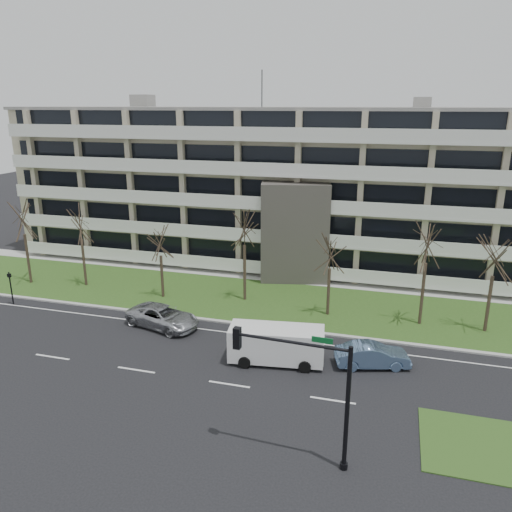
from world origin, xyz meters
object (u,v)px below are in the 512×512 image
(traffic_signal, at_px, (308,382))
(pedestrian_signal, at_px, (10,284))
(white_van, at_px, (278,342))
(blue_sedan, at_px, (372,355))
(silver_pickup, at_px, (163,317))

(traffic_signal, relative_size, pedestrian_signal, 2.26)
(white_van, bearing_deg, blue_sedan, 2.57)
(silver_pickup, height_order, pedestrian_signal, pedestrian_signal)
(blue_sedan, bearing_deg, traffic_signal, 149.47)
(silver_pickup, height_order, traffic_signal, traffic_signal)
(blue_sedan, distance_m, white_van, 5.89)
(white_van, bearing_deg, traffic_signal, -76.09)
(white_van, distance_m, pedestrian_signal, 23.03)
(silver_pickup, bearing_deg, white_van, -91.63)
(silver_pickup, distance_m, pedestrian_signal, 13.62)
(silver_pickup, xyz_separation_m, pedestrian_signal, (-13.57, 0.51, 0.99))
(blue_sedan, bearing_deg, silver_pickup, 67.19)
(silver_pickup, xyz_separation_m, blue_sedan, (14.99, -1.74, -0.02))
(blue_sedan, relative_size, pedestrian_signal, 1.64)
(blue_sedan, xyz_separation_m, white_van, (-5.77, -1.02, 0.62))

